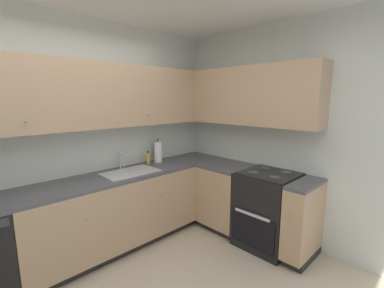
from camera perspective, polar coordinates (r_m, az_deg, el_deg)
The scene contains 13 objects.
wall_back at distance 3.17m, azimuth -26.86°, elevation 1.02°, with size 4.19×0.05×2.64m, color silver.
wall_right at distance 3.34m, azimuth 20.25°, elevation 1.90°, with size 0.05×3.22×2.64m, color silver.
lower_cabinets_back at distance 3.27m, azimuth -16.51°, elevation -14.31°, with size 2.04×0.62×0.85m.
countertop_back at distance 3.12m, azimuth -16.93°, elevation -6.94°, with size 3.25×0.60×0.04m, color #4C4C51.
lower_cabinets_right at distance 3.48m, azimuth 11.29°, elevation -12.59°, with size 0.62×1.46×0.85m.
countertop_right at distance 3.34m, azimuth 11.51°, elevation -5.61°, with size 0.60×1.46×0.03m.
oven_range at distance 3.33m, azimuth 16.28°, elevation -13.48°, with size 0.68×0.62×1.04m.
upper_cabinets_back at distance 3.05m, azimuth -21.74°, elevation 9.81°, with size 2.93×0.34×0.71m.
upper_cabinets_right at distance 3.43m, azimuth 10.85°, elevation 10.26°, with size 0.32×2.01×0.71m.
sink at distance 3.20m, azimuth -13.31°, elevation -6.78°, with size 0.64×0.40×0.10m.
faucet at distance 3.33m, azimuth -15.20°, elevation -3.30°, with size 0.07×0.16×0.20m.
soap_bottle at distance 3.55m, azimuth -9.64°, elevation -3.07°, with size 0.05×0.05×0.17m.
paper_towel_roll at distance 3.61m, azimuth -7.46°, elevation -1.71°, with size 0.11×0.11×0.34m.
Camera 1 is at (-0.93, -1.41, 1.75)m, focal length 24.33 mm.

